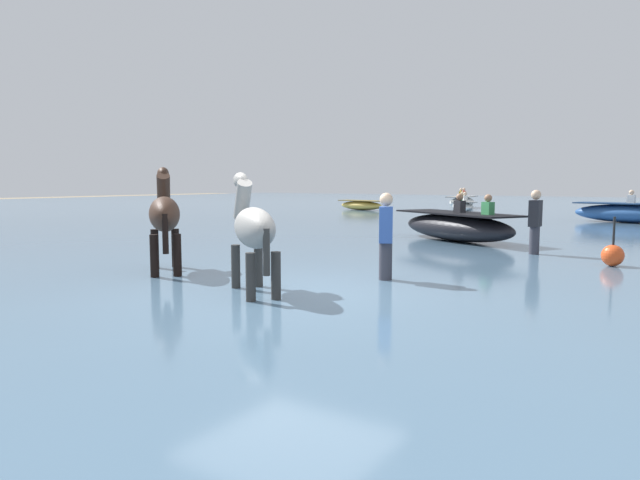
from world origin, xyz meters
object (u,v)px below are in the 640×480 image
object	(u,v)px
horse_trailing_grey	(253,231)
person_wading_close	(386,243)
boat_distant_east	(462,202)
horse_lead_dark_bay	(165,217)
boat_far_offshore	(463,206)
channel_buoy	(613,255)
boat_distant_west	(361,205)
boat_far_inshore	(457,226)
person_spectator_far	(535,227)
boat_near_starboard	(630,213)

from	to	relation	value
horse_trailing_grey	person_wading_close	distance (m)	2.15
boat_distant_east	horse_lead_dark_bay	bearing A→B (deg)	-81.64
boat_far_offshore	channel_buoy	bearing A→B (deg)	-62.87
boat_distant_east	boat_distant_west	bearing A→B (deg)	-124.31
boat_far_offshore	horse_trailing_grey	bearing A→B (deg)	-77.81
person_wading_close	boat_far_inshore	bearing A→B (deg)	100.10
horse_lead_dark_bay	person_wading_close	bearing A→B (deg)	20.01
person_spectator_far	boat_far_offshore	bearing A→B (deg)	114.00
horse_lead_dark_bay	boat_distant_east	bearing A→B (deg)	98.36
boat_distant_east	boat_far_offshore	size ratio (longest dim) A/B	1.29
horse_trailing_grey	boat_far_offshore	xyz separation A→B (m)	(-4.73, 21.89, -0.56)
boat_near_starboard	horse_trailing_grey	bearing A→B (deg)	-99.77
boat_near_starboard	boat_distant_west	size ratio (longest dim) A/B	1.45
boat_near_starboard	channel_buoy	xyz separation A→B (m)	(0.73, -12.28, -0.17)
horse_lead_dark_bay	boat_near_starboard	bearing A→B (deg)	72.23
person_wading_close	channel_buoy	size ratio (longest dim) A/B	1.86
boat_distant_east	boat_far_offshore	xyz separation A→B (m)	(1.37, -3.82, -0.06)
person_spectator_far	person_wading_close	world-z (taller)	same
horse_trailing_grey	boat_distant_east	bearing A→B (deg)	103.36
boat_distant_east	channel_buoy	distance (m)	22.65
boat_far_inshore	person_wading_close	xyz separation A→B (m)	(1.10, -6.15, 0.20)
boat_near_starboard	person_spectator_far	bearing A→B (deg)	-94.14
boat_near_starboard	boat_far_inshore	xyz separation A→B (m)	(-3.09, -9.58, -0.00)
boat_distant_west	boat_far_offshore	world-z (taller)	boat_far_offshore
horse_lead_dark_bay	boat_distant_west	world-z (taller)	horse_lead_dark_bay
channel_buoy	horse_lead_dark_bay	bearing A→B (deg)	-142.64
person_spectator_far	boat_near_starboard	bearing A→B (deg)	85.86
boat_near_starboard	boat_far_offshore	distance (m)	8.87
boat_far_inshore	boat_far_offshore	world-z (taller)	boat_far_inshore
boat_far_inshore	person_wading_close	bearing A→B (deg)	-79.90
boat_distant_west	boat_far_inshore	bearing A→B (deg)	-52.01
boat_near_starboard	channel_buoy	distance (m)	12.30
boat_near_starboard	channel_buoy	bearing A→B (deg)	-86.60
person_spectator_far	horse_lead_dark_bay	bearing A→B (deg)	-129.15
boat_far_inshore	boat_distant_west	distance (m)	15.71
boat_far_inshore	boat_distant_west	world-z (taller)	boat_far_inshore
boat_far_inshore	horse_trailing_grey	bearing A→B (deg)	-89.58
horse_lead_dark_bay	boat_far_offshore	size ratio (longest dim) A/B	0.78
horse_lead_dark_bay	person_wading_close	world-z (taller)	horse_lead_dark_bay
boat_distant_east	boat_distant_west	world-z (taller)	boat_distant_east
boat_far_offshore	boat_far_inshore	bearing A→B (deg)	-71.39
boat_far_inshore	person_wading_close	world-z (taller)	person_wading_close
boat_distant_east	boat_far_offshore	bearing A→B (deg)	-70.22
boat_distant_west	person_wading_close	xyz separation A→B (m)	(10.76, -18.53, 0.30)
boat_near_starboard	boat_far_inshore	bearing A→B (deg)	-107.87
person_spectator_far	channel_buoy	bearing A→B (deg)	-32.08
channel_buoy	person_wading_close	bearing A→B (deg)	-128.23
person_spectator_far	horse_trailing_grey	bearing A→B (deg)	-109.39
boat_near_starboard	boat_distant_east	world-z (taller)	boat_near_starboard
boat_distant_west	channel_buoy	size ratio (longest dim) A/B	3.15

